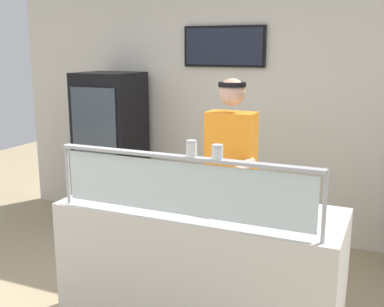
% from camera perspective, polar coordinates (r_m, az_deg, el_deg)
% --- Properties ---
extents(ground_plane, '(12.00, 12.00, 0.00)m').
position_cam_1_polar(ground_plane, '(4.13, 4.51, -16.20)').
color(ground_plane, tan).
rests_on(ground_plane, ground).
extents(shop_rear_unit, '(6.29, 0.13, 2.70)m').
position_cam_1_polar(shop_rear_unit, '(4.98, 9.92, 5.15)').
color(shop_rear_unit, silver).
rests_on(shop_rear_unit, ground).
extents(serving_counter, '(1.89, 0.72, 0.95)m').
position_cam_1_polar(serving_counter, '(3.38, 0.97, -13.97)').
color(serving_counter, silver).
rests_on(serving_counter, ground).
extents(sneeze_guard, '(1.71, 0.06, 0.41)m').
position_cam_1_polar(sneeze_guard, '(2.85, -1.30, -3.12)').
color(sneeze_guard, '#B2B5BC').
rests_on(sneeze_guard, serving_counter).
extents(pizza_tray, '(0.47, 0.47, 0.04)m').
position_cam_1_polar(pizza_tray, '(3.18, 2.82, -6.12)').
color(pizza_tray, '#9EA0A8').
rests_on(pizza_tray, serving_counter).
extents(pizza_server, '(0.08, 0.28, 0.01)m').
position_cam_1_polar(pizza_server, '(3.17, 2.03, -5.76)').
color(pizza_server, '#ADAFB7').
rests_on(pizza_server, pizza_tray).
extents(parmesan_shaker, '(0.06, 0.06, 0.10)m').
position_cam_1_polar(parmesan_shaker, '(2.78, -0.05, 0.48)').
color(parmesan_shaker, white).
rests_on(parmesan_shaker, sneeze_guard).
extents(pepper_flake_shaker, '(0.07, 0.07, 0.09)m').
position_cam_1_polar(pepper_flake_shaker, '(2.72, 3.07, 0.08)').
color(pepper_flake_shaker, white).
rests_on(pepper_flake_shaker, sneeze_guard).
extents(worker_figure, '(0.41, 0.50, 1.76)m').
position_cam_1_polar(worker_figure, '(3.79, 4.69, -2.46)').
color(worker_figure, '#23232D').
rests_on(worker_figure, ground).
extents(drink_fridge, '(0.64, 0.62, 1.73)m').
position_cam_1_polar(drink_fridge, '(5.34, -9.69, 0.30)').
color(drink_fridge, black).
rests_on(drink_fridge, ground).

